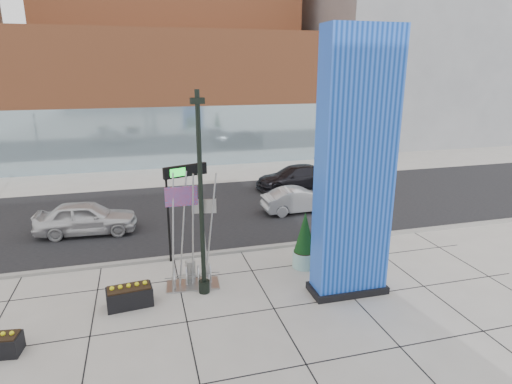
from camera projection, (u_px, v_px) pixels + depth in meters
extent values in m
plane|color=#9E9991|center=(239.00, 298.00, 15.45)|extent=(160.00, 160.00, 0.00)
cube|color=black|center=(200.00, 212.00, 24.71)|extent=(80.00, 12.00, 0.02)
cube|color=gray|center=(219.00, 252.00, 19.14)|extent=(80.00, 0.30, 0.12)
cube|color=#9F522E|center=(182.00, 96.00, 39.17)|extent=(34.00, 10.00, 11.00)
cube|color=#8CA5B2|center=(190.00, 137.00, 35.56)|extent=(34.00, 0.60, 5.00)
cube|color=slate|center=(395.00, 59.00, 49.16)|extent=(20.00, 18.00, 18.00)
cube|color=#0B3AA9|center=(355.00, 169.00, 14.65)|extent=(2.61, 1.06, 9.37)
cube|color=black|center=(347.00, 288.00, 15.93)|extent=(2.82, 1.27, 0.26)
cylinder|color=black|center=(201.00, 198.00, 14.86)|extent=(0.17, 0.17, 7.35)
cylinder|color=black|center=(204.00, 286.00, 15.82)|extent=(0.40, 0.40, 0.46)
cube|color=black|center=(197.00, 101.00, 13.93)|extent=(0.48, 0.26, 0.20)
cube|color=#B1B3B6|center=(193.00, 285.00, 16.36)|extent=(2.05, 1.15, 0.05)
cylinder|color=#B1B3B6|center=(174.00, 234.00, 15.42)|extent=(0.07, 0.07, 4.48)
cylinder|color=#B1B3B6|center=(183.00, 230.00, 15.80)|extent=(0.07, 0.07, 4.48)
cylinder|color=#B1B3B6|center=(193.00, 232.00, 15.68)|extent=(0.07, 0.07, 4.48)
cylinder|color=#B1B3B6|center=(203.00, 228.00, 16.04)|extent=(0.07, 0.07, 4.48)
cylinder|color=#B1B3B6|center=(211.00, 231.00, 15.72)|extent=(0.07, 0.07, 4.48)
torus|color=#B1B3B6|center=(175.00, 279.00, 16.00)|extent=(0.13, 0.82, 0.81)
torus|color=#B1B3B6|center=(186.00, 275.00, 16.28)|extent=(0.13, 0.82, 0.81)
torus|color=#B1B3B6|center=(199.00, 276.00, 16.23)|extent=(0.13, 0.82, 0.81)
torus|color=#B1B3B6|center=(210.00, 272.00, 16.50)|extent=(0.13, 0.82, 0.81)
cube|color=red|center=(181.00, 197.00, 15.30)|extent=(1.16, 0.06, 0.72)
cube|color=#B1B3B6|center=(204.00, 206.00, 15.71)|extent=(0.89, 0.21, 0.54)
cylinder|color=gray|center=(191.00, 269.00, 16.82)|extent=(0.40, 0.40, 0.77)
cylinder|color=black|center=(168.00, 216.00, 17.86)|extent=(0.10, 0.10, 4.08)
cube|color=black|center=(187.00, 172.00, 17.56)|extent=(1.89, 0.82, 0.49)
cube|color=#19D833|center=(178.00, 173.00, 17.37)|extent=(0.65, 0.25, 0.34)
cylinder|color=#98CDC6|center=(356.00, 235.00, 20.34)|extent=(1.08, 1.08, 0.75)
cylinder|color=black|center=(356.00, 227.00, 20.23)|extent=(0.99, 0.99, 0.06)
cone|color=black|center=(357.00, 208.00, 19.96)|extent=(0.97, 0.97, 1.94)
cylinder|color=#98CDC6|center=(304.00, 259.00, 17.84)|extent=(0.97, 0.97, 0.68)
cylinder|color=black|center=(304.00, 252.00, 17.74)|extent=(0.89, 0.89, 0.06)
cone|color=black|center=(305.00, 232.00, 17.50)|extent=(0.87, 0.87, 1.74)
cylinder|color=#98CDC6|center=(317.00, 257.00, 17.98)|extent=(1.04, 1.04, 0.73)
cylinder|color=black|center=(318.00, 249.00, 17.88)|extent=(0.96, 0.96, 0.06)
cone|color=black|center=(319.00, 228.00, 17.62)|extent=(0.94, 0.94, 1.88)
cube|color=black|center=(130.00, 297.00, 14.90)|extent=(1.62, 0.93, 0.66)
cube|color=black|center=(129.00, 288.00, 14.80)|extent=(1.50, 0.81, 0.07)
imported|color=silver|center=(86.00, 218.00, 21.28)|extent=(4.97, 2.29, 1.65)
imported|color=#ADAEB5|center=(299.00, 200.00, 24.53)|extent=(4.35, 1.65, 1.42)
imported|color=black|center=(295.00, 177.00, 29.28)|extent=(5.57, 2.58, 1.57)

